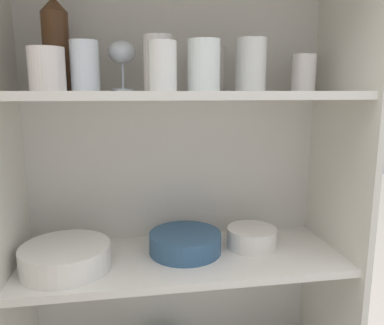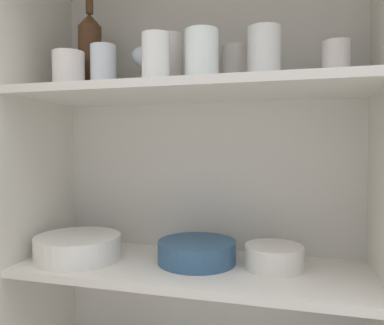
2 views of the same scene
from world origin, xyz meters
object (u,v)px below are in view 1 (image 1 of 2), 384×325
at_px(wine_bottle, 56,44).
at_px(serving_bowl_small, 252,237).
at_px(plate_stack_white, 66,257).
at_px(mixing_bowl_large, 185,242).

bearing_deg(wine_bottle, serving_bowl_small, -2.63).
bearing_deg(plate_stack_white, mixing_bowl_large, 9.21).
bearing_deg(wine_bottle, mixing_bowl_large, -4.96).
xyz_separation_m(plate_stack_white, serving_bowl_small, (0.51, 0.06, 0.00)).
height_order(wine_bottle, mixing_bowl_large, wine_bottle).
xyz_separation_m(mixing_bowl_large, serving_bowl_small, (0.20, 0.00, 0.00)).
relative_size(mixing_bowl_large, serving_bowl_small, 1.41).
distance_m(wine_bottle, serving_bowl_small, 0.74).
relative_size(plate_stack_white, serving_bowl_small, 1.58).
xyz_separation_m(wine_bottle, plate_stack_white, (0.00, -0.08, -0.53)).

